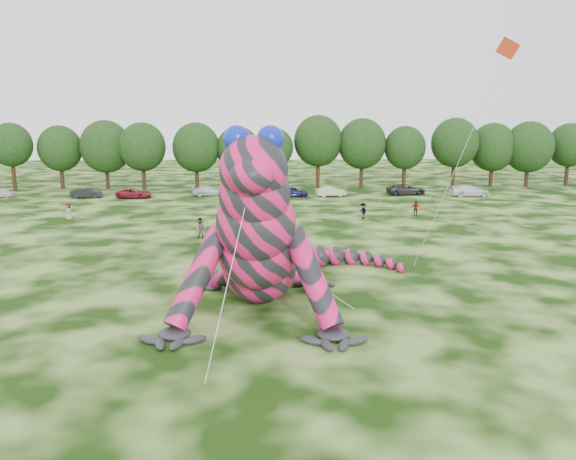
% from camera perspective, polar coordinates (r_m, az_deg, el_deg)
% --- Properties ---
extents(ground, '(240.00, 240.00, 0.00)m').
position_cam_1_polar(ground, '(25.53, -0.19, -11.17)').
color(ground, '#16330A').
rests_on(ground, ground).
extents(inflatable_gecko, '(17.16, 19.97, 9.51)m').
position_cam_1_polar(inflatable_gecko, '(30.35, -2.80, 1.73)').
color(inflatable_gecko, '#DA1862').
rests_on(inflatable_gecko, ground).
extents(flying_kite, '(4.42, 4.72, 14.71)m').
position_cam_1_polar(flying_kite, '(34.80, 20.76, 15.32)').
color(flying_kite, red).
rests_on(flying_kite, ground).
extents(tree_3, '(5.81, 5.23, 9.44)m').
position_cam_1_polar(tree_3, '(87.94, -26.23, 6.69)').
color(tree_3, black).
rests_on(tree_3, ground).
extents(tree_4, '(6.22, 5.60, 9.06)m').
position_cam_1_polar(tree_4, '(87.29, -22.10, 6.86)').
color(tree_4, black).
rests_on(tree_4, ground).
extents(tree_5, '(7.16, 6.44, 9.80)m').
position_cam_1_polar(tree_5, '(85.09, -18.00, 7.29)').
color(tree_5, black).
rests_on(tree_5, ground).
extents(tree_6, '(6.52, 5.86, 9.49)m').
position_cam_1_polar(tree_6, '(82.12, -14.53, 7.25)').
color(tree_6, black).
rests_on(tree_6, ground).
extents(tree_7, '(6.68, 6.01, 9.48)m').
position_cam_1_polar(tree_7, '(81.07, -9.29, 7.41)').
color(tree_7, black).
rests_on(tree_7, ground).
extents(tree_8, '(6.14, 5.53, 8.94)m').
position_cam_1_polar(tree_8, '(80.83, -5.10, 7.31)').
color(tree_8, black).
rests_on(tree_8, ground).
extents(tree_9, '(5.27, 4.74, 8.68)m').
position_cam_1_polar(tree_9, '(81.16, -1.33, 7.27)').
color(tree_9, black).
rests_on(tree_9, ground).
extents(tree_10, '(7.09, 6.38, 10.50)m').
position_cam_1_polar(tree_10, '(82.75, 3.07, 7.96)').
color(tree_10, black).
rests_on(tree_10, ground).
extents(tree_11, '(7.01, 6.31, 10.07)m').
position_cam_1_polar(tree_11, '(83.28, 7.51, 7.76)').
color(tree_11, black).
rests_on(tree_11, ground).
extents(tree_12, '(5.99, 5.39, 8.97)m').
position_cam_1_polar(tree_12, '(84.21, 11.77, 7.28)').
color(tree_12, black).
rests_on(tree_12, ground).
extents(tree_13, '(6.83, 6.15, 10.13)m').
position_cam_1_polar(tree_13, '(85.66, 16.54, 7.51)').
color(tree_13, black).
rests_on(tree_13, ground).
extents(tree_14, '(6.82, 6.14, 9.40)m').
position_cam_1_polar(tree_14, '(89.43, 20.05, 7.19)').
color(tree_14, black).
rests_on(tree_14, ground).
extents(tree_15, '(7.17, 6.45, 9.63)m').
position_cam_1_polar(tree_15, '(90.63, 23.23, 7.09)').
color(tree_15, black).
rests_on(tree_15, ground).
extents(tree_16, '(6.26, 5.63, 9.37)m').
position_cam_1_polar(tree_16, '(95.28, 26.60, 6.89)').
color(tree_16, black).
rests_on(tree_16, ground).
extents(car_0, '(3.91, 2.17, 1.26)m').
position_cam_1_polar(car_0, '(81.02, -27.11, 3.42)').
color(car_0, silver).
rests_on(car_0, ground).
extents(car_1, '(4.05, 1.73, 1.30)m').
position_cam_1_polar(car_1, '(75.91, -19.80, 3.57)').
color(car_1, black).
rests_on(car_1, ground).
extents(car_2, '(4.74, 2.72, 1.24)m').
position_cam_1_polar(car_2, '(73.86, -15.36, 3.61)').
color(car_2, maroon).
rests_on(car_2, ground).
extents(car_3, '(4.65, 2.55, 1.28)m').
position_cam_1_polar(car_3, '(74.36, -8.03, 3.96)').
color(car_3, silver).
rests_on(car_3, ground).
extents(car_4, '(4.14, 1.98, 1.37)m').
position_cam_1_polar(car_4, '(72.34, 0.47, 3.91)').
color(car_4, '#171846').
rests_on(car_4, ground).
extents(car_5, '(4.01, 2.04, 1.26)m').
position_cam_1_polar(car_5, '(73.22, 4.37, 3.92)').
color(car_5, beige).
rests_on(car_5, ground).
extents(car_6, '(5.31, 2.81, 1.42)m').
position_cam_1_polar(car_6, '(76.15, 11.92, 4.05)').
color(car_6, '#28292B').
rests_on(car_6, ground).
extents(car_7, '(5.15, 2.16, 1.49)m').
position_cam_1_polar(car_7, '(76.62, 17.97, 3.81)').
color(car_7, silver).
rests_on(car_7, ground).
extents(spectator_4, '(0.96, 0.82, 1.67)m').
position_cam_1_polar(spectator_4, '(59.39, -21.39, 1.73)').
color(spectator_4, gray).
rests_on(spectator_4, ground).
extents(spectator_2, '(0.96, 1.18, 1.58)m').
position_cam_1_polar(spectator_2, '(56.67, 7.63, 1.94)').
color(spectator_2, gray).
rests_on(spectator_2, ground).
extents(spectator_3, '(0.96, 0.52, 1.56)m').
position_cam_1_polar(spectator_3, '(59.17, 12.83, 2.13)').
color(spectator_3, gray).
rests_on(spectator_3, ground).
extents(spectator_1, '(1.03, 0.91, 1.76)m').
position_cam_1_polar(spectator_1, '(47.15, -8.85, 0.17)').
color(spectator_1, gray).
rests_on(spectator_1, ground).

